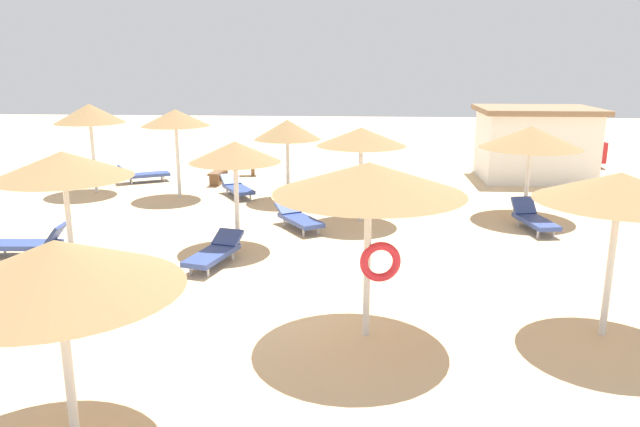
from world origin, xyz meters
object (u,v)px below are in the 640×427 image
(parasol_1, at_px, (287,130))
(lounger_5, at_px, (237,187))
(parasol_3, at_px, (235,152))
(parasol_0, at_px, (531,138))
(parasol_8, at_px, (369,180))
(lounger_6, at_px, (143,174))
(bench_1, at_px, (219,174))
(lounger_0, at_px, (534,219))
(lounger_4, at_px, (298,218))
(beach_cabana, at_px, (535,143))
(parasol_2, at_px, (63,165))
(parked_car, at_px, (553,147))
(parasol_5, at_px, (175,118))
(parasol_6, at_px, (89,114))
(parasol_4, at_px, (361,137))
(bench_0, at_px, (239,167))
(parasol_7, at_px, (57,266))
(parasol_9, at_px, (620,188))
(lounger_2, at_px, (29,243))
(lounger_3, at_px, (215,252))
(lounger_1, at_px, (330,196))

(parasol_1, xyz_separation_m, lounger_5, (-1.83, 0.41, -2.05))
(parasol_1, height_order, parasol_3, parasol_1)
(parasol_1, distance_m, parasol_3, 5.36)
(parasol_0, xyz_separation_m, parasol_8, (-4.80, -8.44, 0.33))
(parasol_3, xyz_separation_m, lounger_6, (-5.30, 7.91, -2.09))
(bench_1, bearing_deg, lounger_0, -29.74)
(lounger_4, bearing_deg, parasol_0, 14.96)
(beach_cabana, bearing_deg, parasol_1, -154.85)
(parasol_2, distance_m, lounger_4, 6.47)
(parked_car, bearing_deg, lounger_0, -108.74)
(parasol_0, distance_m, bench_1, 11.45)
(parasol_5, height_order, parasol_8, parasol_8)
(parasol_0, distance_m, lounger_6, 14.17)
(parasol_6, height_order, bench_1, parasol_6)
(parasol_0, height_order, lounger_4, parasol_0)
(parasol_1, height_order, parasol_5, parasol_5)
(parasol_3, bearing_deg, parasol_4, 40.67)
(parasol_8, xyz_separation_m, bench_0, (-5.10, 14.41, -2.38))
(parasol_2, bearing_deg, parasol_0, 27.41)
(parasol_2, bearing_deg, parasol_7, -64.40)
(parasol_7, height_order, lounger_0, parasol_7)
(lounger_6, xyz_separation_m, parked_car, (16.93, 5.18, 0.51))
(bench_0, bearing_deg, parasol_9, -56.95)
(parasol_5, bearing_deg, beach_cabana, 17.76)
(parasol_3, height_order, parasol_5, parasol_5)
(parasol_0, distance_m, lounger_2, 13.85)
(parasol_0, xyz_separation_m, bench_1, (-10.38, 4.39, -2.05))
(parasol_0, bearing_deg, bench_1, 157.06)
(bench_0, bearing_deg, parasol_5, -107.56)
(parasol_1, height_order, lounger_4, parasol_1)
(lounger_3, bearing_deg, parasol_3, 80.53)
(parasol_4, distance_m, parasol_7, 11.35)
(parasol_8, relative_size, lounger_3, 1.59)
(parasol_1, distance_m, lounger_1, 2.63)
(parasol_2, relative_size, parasol_8, 0.91)
(lounger_3, bearing_deg, parasol_5, 112.72)
(parasol_9, bearing_deg, parasol_8, -175.82)
(lounger_0, bearing_deg, parasol_7, -129.00)
(lounger_0, distance_m, lounger_2, 13.14)
(lounger_6, bearing_deg, parasol_6, -118.93)
(parasol_1, xyz_separation_m, parasol_9, (6.67, -9.92, 0.23))
(lounger_3, height_order, bench_0, lounger_3)
(parasol_3, relative_size, parasol_7, 0.91)
(parasol_9, bearing_deg, parasol_6, 142.11)
(lounger_1, height_order, lounger_2, lounger_2)
(parasol_2, bearing_deg, lounger_2, 144.80)
(parasol_3, height_order, lounger_1, parasol_3)
(parasol_8, height_order, lounger_6, parasol_8)
(lounger_3, bearing_deg, parked_car, 50.77)
(lounger_1, relative_size, lounger_2, 1.03)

